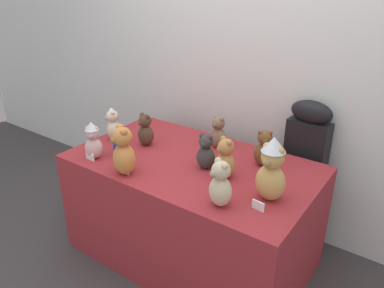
% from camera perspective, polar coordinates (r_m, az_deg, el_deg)
% --- Properties ---
extents(ground_plane, '(10.00, 10.00, 0.00)m').
position_cam_1_polar(ground_plane, '(2.63, -3.33, -19.07)').
color(ground_plane, '#3D3838').
extents(wall_back, '(7.00, 0.08, 2.60)m').
position_cam_1_polar(wall_back, '(2.75, 8.69, 13.52)').
color(wall_back, silver).
rests_on(wall_back, ground_plane).
extents(display_table, '(1.55, 0.90, 0.73)m').
position_cam_1_polar(display_table, '(2.56, 0.00, -9.96)').
color(display_table, maroon).
rests_on(display_table, ground_plane).
extents(instrument_case, '(0.29, 0.14, 1.08)m').
position_cam_1_polar(instrument_case, '(2.71, 16.50, -4.47)').
color(instrument_case, black).
rests_on(instrument_case, ground_plane).
extents(teddy_bear_honey, '(0.17, 0.15, 0.35)m').
position_cam_1_polar(teddy_bear_honey, '(1.95, 11.98, -3.85)').
color(teddy_bear_honey, tan).
rests_on(teddy_bear_honey, display_table).
extents(teddy_bear_chestnut, '(0.15, 0.15, 0.23)m').
position_cam_1_polar(teddy_bear_chestnut, '(2.32, 10.88, -0.79)').
color(teddy_bear_chestnut, brown).
rests_on(teddy_bear_chestnut, display_table).
extents(teddy_bear_cream, '(0.15, 0.14, 0.23)m').
position_cam_1_polar(teddy_bear_cream, '(2.69, -11.89, 2.74)').
color(teddy_bear_cream, beige).
rests_on(teddy_bear_cream, display_table).
extents(teddy_bear_mocha, '(0.13, 0.12, 0.23)m').
position_cam_1_polar(teddy_bear_mocha, '(2.52, 4.00, 1.68)').
color(teddy_bear_mocha, '#7F6047').
rests_on(teddy_bear_mocha, display_table).
extents(teddy_bear_sand, '(0.17, 0.16, 0.26)m').
position_cam_1_polar(teddy_bear_sand, '(1.89, 4.34, -6.17)').
color(teddy_bear_sand, '#CCB78E').
rests_on(teddy_bear_sand, display_table).
extents(teddy_bear_blush, '(0.15, 0.14, 0.25)m').
position_cam_1_polar(teddy_bear_blush, '(2.44, -14.82, 0.50)').
color(teddy_bear_blush, beige).
rests_on(teddy_bear_blush, display_table).
extents(teddy_bear_cocoa, '(0.13, 0.11, 0.23)m').
position_cam_1_polar(teddy_bear_cocoa, '(2.57, -7.09, 2.03)').
color(teddy_bear_cocoa, '#4C3323').
rests_on(teddy_bear_cocoa, display_table).
extents(teddy_bear_charcoal, '(0.13, 0.11, 0.23)m').
position_cam_1_polar(teddy_bear_charcoal, '(2.24, 2.09, -1.30)').
color(teddy_bear_charcoal, '#383533').
rests_on(teddy_bear_charcoal, display_table).
extents(teddy_bear_ginger, '(0.20, 0.19, 0.30)m').
position_cam_1_polar(teddy_bear_ginger, '(2.20, -10.36, -1.20)').
color(teddy_bear_ginger, '#D17F3D').
rests_on(teddy_bear_ginger, display_table).
extents(teddy_bear_caramel, '(0.16, 0.15, 0.25)m').
position_cam_1_polar(teddy_bear_caramel, '(2.14, 5.10, -2.34)').
color(teddy_bear_caramel, '#B27A42').
rests_on(teddy_bear_caramel, display_table).
extents(party_cup_blue, '(0.08, 0.08, 0.11)m').
position_cam_1_polar(party_cup_blue, '(2.48, -11.02, -0.41)').
color(party_cup_blue, blue).
rests_on(party_cup_blue, display_table).
extents(name_card_front_left, '(0.07, 0.01, 0.05)m').
position_cam_1_polar(name_card_front_left, '(2.46, -15.25, -1.84)').
color(name_card_front_left, white).
rests_on(name_card_front_left, display_table).
extents(name_card_front_middle, '(0.07, 0.01, 0.05)m').
position_cam_1_polar(name_card_front_middle, '(2.25, -10.21, -3.87)').
color(name_card_front_middle, white).
rests_on(name_card_front_middle, display_table).
extents(name_card_front_right, '(0.07, 0.02, 0.05)m').
position_cam_1_polar(name_card_front_right, '(1.92, 10.02, -9.22)').
color(name_card_front_right, white).
rests_on(name_card_front_right, display_table).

